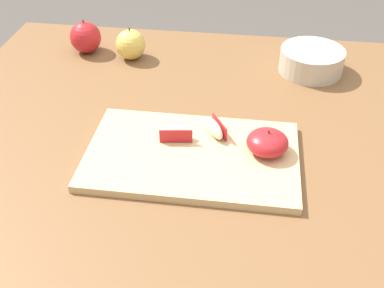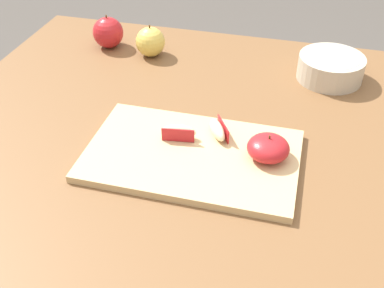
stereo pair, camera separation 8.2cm
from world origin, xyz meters
name	(u,v)px [view 1 (the left image)]	position (x,y,z in m)	size (l,w,h in m)	color
dining_table	(202,173)	(0.00, 0.00, 0.66)	(1.19, 0.99, 0.76)	brown
cutting_board	(192,155)	(-0.01, -0.08, 0.77)	(0.40, 0.25, 0.02)	tan
apple_half_skin_up	(267,142)	(0.13, -0.05, 0.80)	(0.08, 0.08, 0.05)	#B21E23
apple_wedge_near_knife	(176,133)	(-0.05, -0.04, 0.79)	(0.07, 0.03, 0.03)	beige
apple_wedge_back	(214,128)	(0.02, -0.01, 0.79)	(0.05, 0.07, 0.03)	beige
whole_apple_crimson	(86,37)	(-0.35, 0.33, 0.80)	(0.08, 0.08, 0.09)	#B21E23
whole_apple_golden	(131,45)	(-0.23, 0.31, 0.80)	(0.08, 0.08, 0.08)	#DBBC51
ceramic_fruit_bowl	(312,60)	(0.23, 0.31, 0.79)	(0.16, 0.16, 0.06)	#BCB29E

